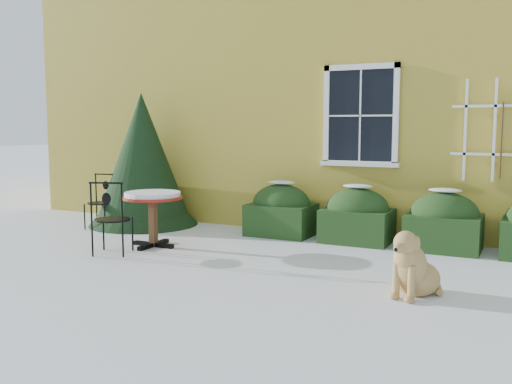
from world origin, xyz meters
The scene contains 8 objects.
ground centered at (0.00, 0.00, 0.00)m, with size 80.00×80.00×0.00m, color white.
house centered at (0.00, 7.00, 3.22)m, with size 12.40×8.40×6.40m.
hedge_row centered at (1.65, 2.55, 0.40)m, with size 4.95×0.80×0.91m.
evergreen_shrub centered at (-2.99, 2.36, 0.97)m, with size 1.99×1.99×2.41m.
bistro_table centered at (-1.66, 0.85, 0.69)m, with size 0.90×0.90×0.83m.
patio_chair_near centered at (-1.87, 0.17, 0.52)m, with size 0.60×0.60×1.05m.
patio_chair_far centered at (-3.46, 1.76, 0.48)m, with size 0.50×0.49×0.96m.
dog centered at (2.35, 0.01, 0.30)m, with size 0.60×0.80×0.75m.
Camera 1 is at (3.49, -6.03, 1.81)m, focal length 40.00 mm.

